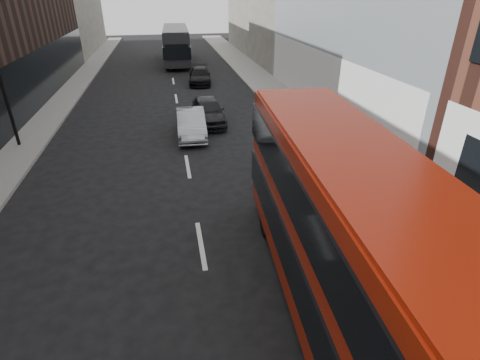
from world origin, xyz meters
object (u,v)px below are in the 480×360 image
red_bus (345,231)px  car_a (208,111)px  grey_bus (176,44)px  car_c (200,76)px  car_b (191,123)px

red_bus → car_a: bearing=98.9°
grey_bus → car_c: 10.58m
grey_bus → car_a: 21.08m
grey_bus → red_bus: bearing=-84.7°
car_b → car_c: car_b is taller
car_a → car_b: car_a is taller
car_a → car_b: bearing=-120.2°
grey_bus → car_a: size_ratio=2.52×
grey_bus → car_a: (0.88, -21.03, -1.17)m
car_c → car_a: bearing=-87.6°
car_b → car_c: bearing=84.0°
red_bus → grey_bus: bearing=97.4°
car_b → car_c: size_ratio=0.98×
red_bus → car_c: size_ratio=2.52×
red_bus → car_b: red_bus is taller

